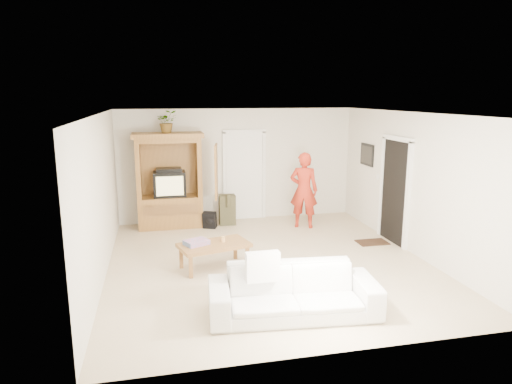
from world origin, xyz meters
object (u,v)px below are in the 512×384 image
armoire (171,187)px  man (304,190)px  coffee_table (214,247)px  sofa (293,292)px

armoire → man: armoire is taller
coffee_table → man: bearing=26.9°
man → sofa: (-1.44, -3.96, -0.52)m
sofa → coffee_table: 2.09m
man → sofa: man is taller
sofa → coffee_table: (-0.82, 1.93, 0.05)m
man → coffee_table: (-2.26, -2.03, -0.47)m
armoire → man: bearing=-13.5°
man → sofa: size_ratio=0.75×
man → coffee_table: size_ratio=1.31×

